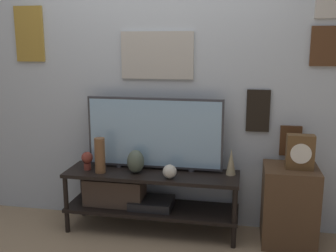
% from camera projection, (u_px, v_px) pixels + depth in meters
% --- Properties ---
extents(ground_plane, '(12.00, 12.00, 0.00)m').
position_uv_depth(ground_plane, '(145.00, 243.00, 3.20)').
color(ground_plane, '#997F60').
extents(wall_back, '(6.40, 0.08, 2.70)m').
position_uv_depth(wall_back, '(158.00, 72.00, 3.41)').
color(wall_back, '#B2BCC6').
rests_on(wall_back, ground_plane).
extents(media_console, '(1.48, 0.41, 0.52)m').
position_uv_depth(media_console, '(138.00, 193.00, 3.39)').
color(media_console, black).
rests_on(media_console, ground_plane).
extents(television, '(1.17, 0.05, 0.63)m').
position_uv_depth(television, '(154.00, 133.00, 3.35)').
color(television, '#333338').
rests_on(television, media_console).
extents(vase_urn_stoneware, '(0.14, 0.14, 0.20)m').
position_uv_depth(vase_urn_stoneware, '(136.00, 161.00, 3.30)').
color(vase_urn_stoneware, '#4C5647').
rests_on(vase_urn_stoneware, media_console).
extents(vase_slim_bronze, '(0.08, 0.08, 0.22)m').
position_uv_depth(vase_slim_bronze, '(231.00, 162.00, 3.26)').
color(vase_slim_bronze, tan).
rests_on(vase_slim_bronze, media_console).
extents(vase_tall_ceramic, '(0.09, 0.09, 0.30)m').
position_uv_depth(vase_tall_ceramic, '(100.00, 155.00, 3.30)').
color(vase_tall_ceramic, brown).
rests_on(vase_tall_ceramic, media_console).
extents(vase_round_glass, '(0.11, 0.11, 0.11)m').
position_uv_depth(vase_round_glass, '(170.00, 171.00, 3.18)').
color(vase_round_glass, beige).
rests_on(vase_round_glass, media_console).
extents(decorative_bust, '(0.10, 0.10, 0.16)m').
position_uv_depth(decorative_bust, '(87.00, 159.00, 3.39)').
color(decorative_bust, brown).
rests_on(decorative_bust, media_console).
extents(side_table, '(0.42, 0.40, 0.64)m').
position_uv_depth(side_table, '(289.00, 205.00, 3.17)').
color(side_table, '#513823').
rests_on(side_table, ground_plane).
extents(mantel_clock, '(0.21, 0.11, 0.27)m').
position_uv_depth(mantel_clock, '(300.00, 152.00, 3.04)').
color(mantel_clock, brown).
rests_on(mantel_clock, side_table).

